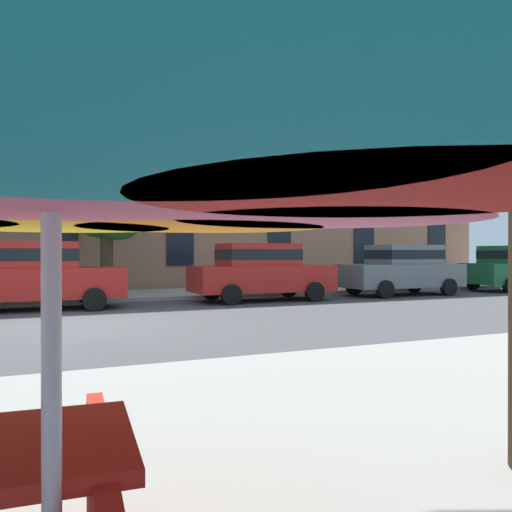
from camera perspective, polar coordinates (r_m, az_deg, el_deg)
The scene contains 8 objects.
ground_plane at distance 10.78m, azimuth -19.08°, elevation -7.57°, with size 120.00×120.00×0.00m, color #424244.
sidewalk_far at distance 17.52m, azimuth -20.76°, elevation -4.37°, with size 56.00×3.60×0.12m, color #9E998E.
apartment_building at distance 26.12m, azimuth -21.63°, elevation 11.11°, with size 39.57×12.08×12.80m.
sedan_red at distance 14.36m, azimuth -23.79°, elevation -1.83°, with size 4.40×1.98×1.78m.
sedan_red_midblock at distance 15.71m, azimuth 0.54°, elevation -1.63°, with size 4.40×1.98×1.78m.
sedan_gray at distance 18.62m, azimuth 16.17°, elevation -1.35°, with size 4.40×1.98×1.78m.
street_tree_middle at distance 17.45m, azimuth -16.59°, elevation 5.41°, with size 2.67×2.52×4.38m.
patio_umbrella at distance 1.70m, azimuth -22.15°, elevation 13.59°, with size 3.13×3.13×2.19m.
Camera 1 is at (-0.80, -10.65, 1.46)m, focal length 35.40 mm.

